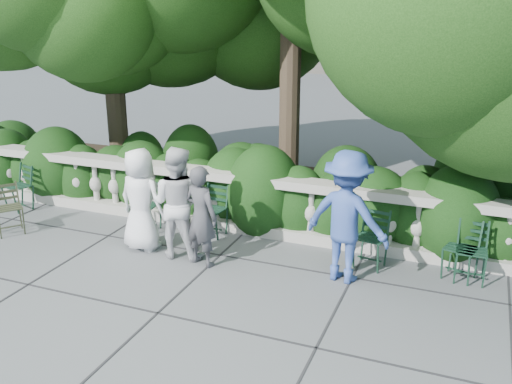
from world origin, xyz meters
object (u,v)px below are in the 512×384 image
at_px(chair_e, 468,286).
at_px(chair_weathered, 14,236).
at_px(chair_d, 365,270).
at_px(person_casual_man, 177,202).
at_px(person_woman_grey, 201,216).
at_px(person_businessman, 141,200).
at_px(chair_a, 13,212).
at_px(chair_b, 208,238).
at_px(chair_c, 143,233).
at_px(person_older_blue, 347,217).
at_px(chair_f, 454,282).

xyz_separation_m(chair_e, chair_weathered, (-6.91, -0.92, 0.00)).
relative_size(chair_d, person_casual_man, 0.50).
bearing_deg(chair_d, person_woman_grey, -153.73).
xyz_separation_m(chair_d, person_businessman, (-3.33, -0.49, 0.79)).
xyz_separation_m(chair_a, person_casual_man, (3.69, -0.52, 0.83)).
bearing_deg(chair_b, chair_weathered, -155.49).
bearing_deg(chair_d, person_businessman, -161.67).
height_order(chair_c, chair_e, same).
bearing_deg(person_woman_grey, person_older_blue, -156.06).
relative_size(chair_b, chair_d, 1.00).
bearing_deg(chair_d, chair_c, -170.10).
distance_m(chair_weathered, person_older_blue, 5.42).
height_order(person_businessman, person_casual_man, person_casual_man).
relative_size(chair_c, chair_weathered, 1.00).
xyz_separation_m(chair_a, person_older_blue, (6.16, -0.37, 0.90)).
bearing_deg(person_casual_man, chair_e, -177.10).
distance_m(chair_a, person_woman_grey, 4.27).
relative_size(chair_f, person_casual_man, 0.50).
bearing_deg(chair_weathered, person_casual_man, -44.47).
xyz_separation_m(chair_a, chair_f, (7.58, 0.07, 0.00)).
height_order(chair_c, person_casual_man, person_casual_man).
relative_size(chair_b, chair_c, 1.00).
height_order(chair_e, person_older_blue, person_older_blue).
bearing_deg(person_casual_man, chair_d, -174.14).
distance_m(person_woman_grey, person_older_blue, 2.04).
height_order(chair_d, person_older_blue, person_older_blue).
height_order(chair_c, person_woman_grey, person_woman_grey).
bearing_deg(person_businessman, chair_f, -165.06).
distance_m(chair_a, chair_c, 2.73).
xyz_separation_m(chair_weathered, person_woman_grey, (3.30, 0.23, 0.74)).
relative_size(chair_a, person_casual_man, 0.50).
distance_m(chair_f, chair_weathered, 6.80).
bearing_deg(chair_b, chair_c, -164.75).
height_order(chair_d, person_casual_man, person_casual_man).
xyz_separation_m(chair_e, person_casual_man, (-4.07, -0.55, 0.83)).
distance_m(chair_c, chair_d, 3.66).
xyz_separation_m(chair_c, chair_e, (5.03, 0.04, 0.00)).
bearing_deg(chair_d, chair_f, 13.94).
bearing_deg(chair_d, chair_b, -174.80).
xyz_separation_m(chair_b, chair_f, (3.77, -0.13, 0.00)).
height_order(chair_b, chair_e, same).
bearing_deg(chair_e, chair_a, 178.45).
xyz_separation_m(chair_c, chair_d, (3.66, -0.01, 0.00)).
distance_m(chair_e, chair_weathered, 6.97).
height_order(person_businessman, person_older_blue, person_older_blue).
relative_size(chair_a, chair_d, 1.00).
bearing_deg(person_older_blue, chair_b, -1.75).
bearing_deg(person_woman_grey, chair_a, 6.56).
xyz_separation_m(chair_d, chair_f, (1.19, 0.08, 0.00)).
bearing_deg(chair_c, chair_e, -4.35).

